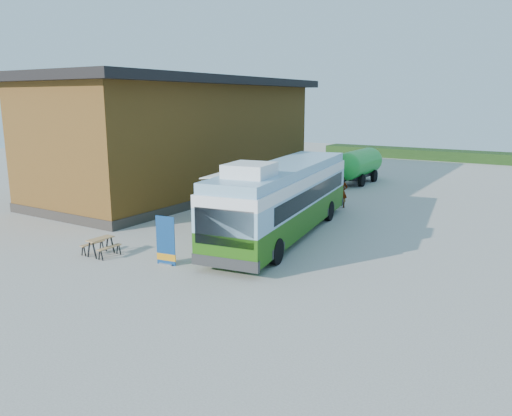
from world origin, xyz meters
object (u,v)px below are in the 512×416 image
Objects in this scene: bus at (284,197)px; picnic_table at (101,243)px; banner at (166,245)px; slurry_tanker at (359,164)px; person_b at (242,189)px; person_a at (342,192)px.

bus is 10.04× the size of picnic_table.
banner is at bearing -114.67° from bus.
slurry_tanker is (-0.64, 21.75, 0.65)m from banner.
banner is at bearing 9.70° from picnic_table.
bus is at bearing -81.26° from slurry_tanker.
person_a is at bearing 141.44° from person_b.
slurry_tanker reaches higher than picnic_table.
picnic_table is at bearing -134.90° from bus.
bus is 6.34m from banner.
banner reaches higher than picnic_table.
picnic_table is 0.66× the size of person_b.
bus is 1.86× the size of slurry_tanker.
person_b is at bearing -172.19° from person_a.
slurry_tanker is (-2.25, 8.65, 0.52)m from person_a.
person_b is (-5.43, 4.75, -0.85)m from bus.
banner is 1.52× the size of picnic_table.
person_b is at bearing 130.05° from bus.
person_a is 5.82m from person_b.
banner is 1.00× the size of person_b.
bus reaches higher than person_a.
picnic_table is 22.38m from slurry_tanker.
banner is at bearing 46.87° from person_b.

